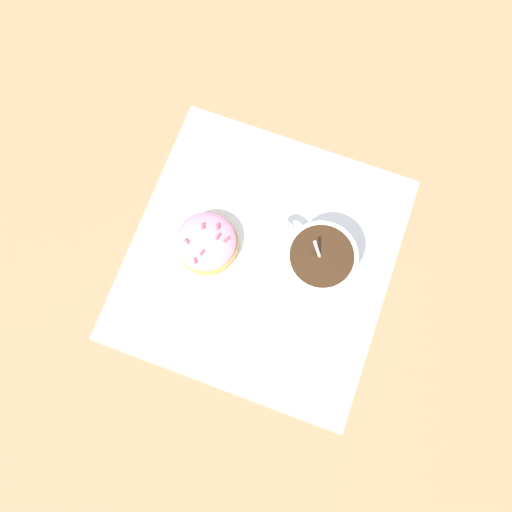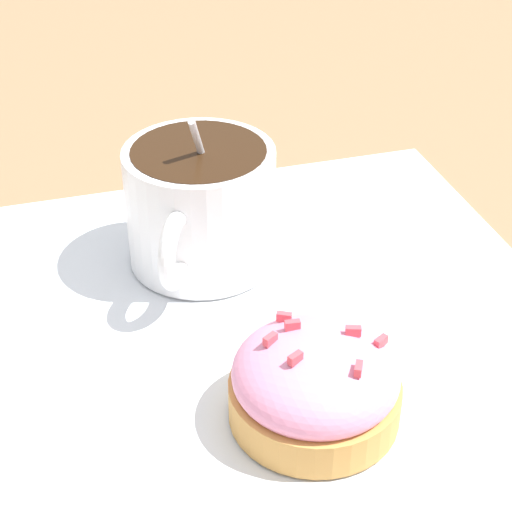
# 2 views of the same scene
# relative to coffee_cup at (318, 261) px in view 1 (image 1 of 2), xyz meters

# --- Properties ---
(ground_plane) EXTENTS (3.00, 3.00, 0.00)m
(ground_plane) POSITION_rel_coffee_cup_xyz_m (0.07, 0.01, -0.04)
(ground_plane) COLOR #93704C
(paper_napkin) EXTENTS (0.35, 0.36, 0.00)m
(paper_napkin) POSITION_rel_coffee_cup_xyz_m (0.07, 0.01, -0.04)
(paper_napkin) COLOR white
(paper_napkin) RESTS_ON ground_plane
(coffee_cup) EXTENTS (0.10, 0.09, 0.10)m
(coffee_cup) POSITION_rel_coffee_cup_xyz_m (0.00, 0.00, 0.00)
(coffee_cup) COLOR white
(coffee_cup) RESTS_ON paper_napkin
(frosted_pastry) EXTENTS (0.08, 0.08, 0.05)m
(frosted_pastry) POSITION_rel_coffee_cup_xyz_m (0.14, 0.01, -0.02)
(frosted_pastry) COLOR #D19347
(frosted_pastry) RESTS_ON paper_napkin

